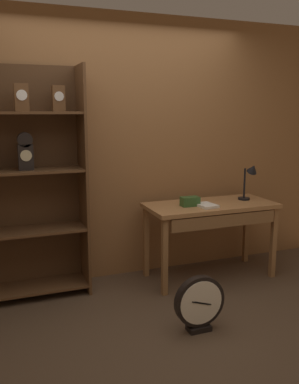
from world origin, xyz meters
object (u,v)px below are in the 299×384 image
(workbench, at_px, (212,213))
(toolbox_small, at_px, (190,201))
(bookshelf, at_px, (2,184))
(desk_lamp, at_px, (250,177))
(open_repair_manual, at_px, (206,205))
(round_clock_large, at_px, (199,303))

(workbench, distance_m, toolbox_small, 0.28)
(bookshelf, height_order, desk_lamp, bookshelf)
(desk_lamp, xyz_separation_m, open_repair_manual, (-0.56, -0.11, -0.23))
(desk_lamp, relative_size, open_repair_manual, 1.78)
(bookshelf, relative_size, workbench, 1.60)
(toolbox_small, bearing_deg, desk_lamp, 2.71)
(toolbox_small, relative_size, open_repair_manual, 0.81)
(desk_lamp, distance_m, toolbox_small, 0.73)
(bookshelf, relative_size, round_clock_large, 4.66)
(workbench, bearing_deg, toolbox_small, 179.67)
(bookshelf, distance_m, round_clock_large, 1.95)
(round_clock_large, bearing_deg, bookshelf, 139.80)
(open_repair_manual, bearing_deg, workbench, 29.70)
(bookshelf, relative_size, toolbox_small, 11.71)
(desk_lamp, relative_size, round_clock_large, 0.88)
(bookshelf, distance_m, workbench, 2.00)
(desk_lamp, xyz_separation_m, toolbox_small, (-0.70, -0.03, -0.20))
(open_repair_manual, height_order, round_clock_large, open_repair_manual)
(desk_lamp, bearing_deg, round_clock_large, -138.42)
(toolbox_small, height_order, round_clock_large, toolbox_small)
(toolbox_small, bearing_deg, bookshelf, 172.08)
(desk_lamp, bearing_deg, open_repair_manual, -168.59)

